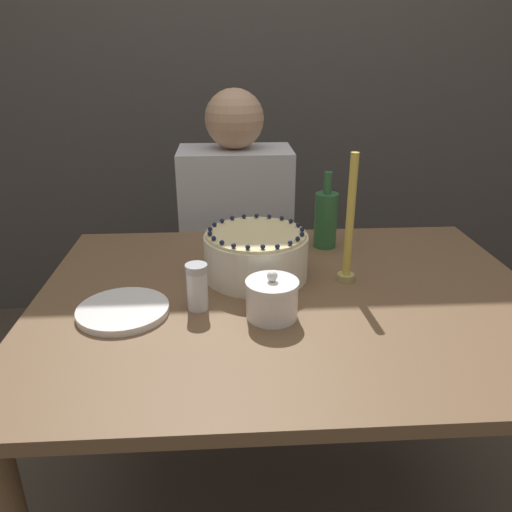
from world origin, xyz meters
The scene contains 9 objects.
wall_behind centered at (0.00, 1.40, 1.30)m, with size 8.00×0.05×2.60m.
dining_table centered at (0.00, 0.00, 0.62)m, with size 1.24×0.94×0.75m.
cake centered at (-0.08, 0.11, 0.81)m, with size 0.27×0.27×0.14m.
sugar_bowl centered at (-0.05, -0.10, 0.79)m, with size 0.12×0.12×0.11m.
sugar_shaker centered at (-0.22, -0.05, 0.80)m, with size 0.05×0.05×0.11m.
plate_stack centered at (-0.39, -0.07, 0.76)m, with size 0.21×0.21×0.02m.
candle centered at (0.16, 0.07, 0.89)m, with size 0.04×0.04×0.33m.
bottle centered at (0.15, 0.32, 0.84)m, with size 0.07×0.07×0.23m.
person_man_blue_shirt centered at (-0.12, 0.67, 0.51)m, with size 0.40×0.34×1.18m.
Camera 1 is at (-0.15, -1.09, 1.31)m, focal length 35.00 mm.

